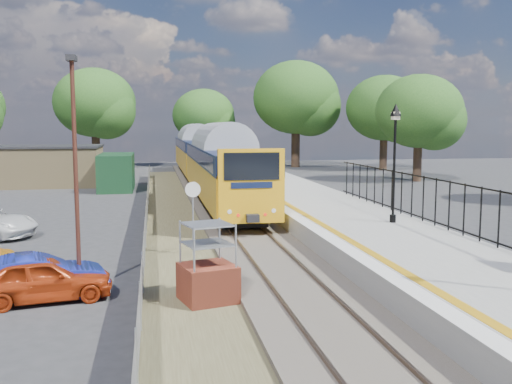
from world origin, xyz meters
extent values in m
plane|color=#2D2D30|center=(0.00, 0.00, 0.00)|extent=(120.00, 120.00, 0.00)
cube|color=#473F38|center=(0.00, 10.00, 0.10)|extent=(3.40, 80.00, 0.20)
cube|color=#4C472D|center=(-2.90, 8.00, 0.03)|extent=(2.60, 70.00, 0.06)
cube|color=brown|center=(-0.72, 10.00, 0.22)|extent=(0.07, 80.00, 0.14)
cube|color=brown|center=(0.72, 10.00, 0.22)|extent=(0.07, 80.00, 0.14)
cube|color=gray|center=(4.20, 8.00, 0.45)|extent=(5.00, 70.00, 0.90)
cube|color=silver|center=(1.95, 8.00, 0.91)|extent=(0.50, 70.00, 0.01)
cube|color=orange|center=(2.45, 8.00, 0.91)|extent=(0.30, 70.00, 0.01)
cylinder|color=black|center=(5.30, 6.00, 1.05)|extent=(0.24, 0.24, 0.30)
cylinder|color=black|center=(5.30, 6.00, 2.90)|extent=(0.10, 0.10, 3.70)
cube|color=black|center=(5.30, 6.00, 4.85)|extent=(0.08, 0.08, 0.30)
cube|color=beige|center=(5.30, 6.00, 5.02)|extent=(0.26, 0.26, 0.30)
cone|color=black|center=(5.30, 6.00, 5.25)|extent=(0.44, 0.44, 0.50)
cube|color=black|center=(6.55, 2.50, 2.65)|extent=(0.05, 26.00, 0.05)
cube|color=#A0895A|center=(-12.00, 32.00, 1.50)|extent=(8.00, 6.00, 3.00)
cube|color=black|center=(-12.00, 32.00, 3.05)|extent=(8.20, 6.20, 0.15)
cube|color=#12341B|center=(-6.50, 28.00, 1.30)|extent=(2.40, 6.00, 2.60)
cylinder|color=#332319|center=(-10.00, 50.00, 1.92)|extent=(0.88, 0.88, 3.85)
ellipsoid|color=#224F1A|center=(-10.00, 50.00, 7.15)|extent=(8.80, 8.80, 7.48)
cylinder|color=#332319|center=(2.00, 52.00, 1.57)|extent=(0.72, 0.72, 3.15)
ellipsoid|color=#224F1A|center=(2.00, 52.00, 5.85)|extent=(7.20, 7.20, 6.12)
cylinder|color=#332319|center=(12.00, 48.00, 2.10)|extent=(0.96, 0.96, 4.20)
ellipsoid|color=#224F1A|center=(12.00, 48.00, 7.80)|extent=(9.60, 9.60, 8.16)
cylinder|color=#332319|center=(20.00, 42.00, 1.75)|extent=(0.80, 0.80, 3.50)
ellipsoid|color=#224F1A|center=(20.00, 42.00, 6.50)|extent=(8.00, 8.00, 6.80)
cylinder|color=#332319|center=(18.00, 30.00, 1.57)|extent=(0.72, 0.72, 3.15)
ellipsoid|color=#224F1A|center=(18.00, 30.00, 5.85)|extent=(7.20, 7.20, 6.12)
cube|color=orange|center=(0.00, 17.82, 1.69)|extent=(2.80, 20.00, 1.90)
cube|color=#0E1736|center=(0.00, 17.82, 2.99)|extent=(2.82, 20.00, 0.90)
cube|color=black|center=(0.00, 17.82, 2.99)|extent=(2.82, 18.00, 0.70)
cube|color=black|center=(0.00, 17.82, 0.51)|extent=(2.00, 18.00, 0.45)
cube|color=orange|center=(0.00, 38.42, 1.69)|extent=(2.80, 20.00, 1.90)
cube|color=#0E1736|center=(0.00, 38.42, 2.99)|extent=(2.82, 20.00, 0.90)
cube|color=black|center=(0.00, 38.42, 2.99)|extent=(2.82, 18.00, 0.70)
cube|color=black|center=(0.00, 38.42, 0.51)|extent=(2.00, 18.00, 0.45)
cube|color=black|center=(0.00, 7.61, 3.04)|extent=(2.24, 0.04, 1.10)
cube|color=#993C27|center=(-2.50, -0.06, 0.51)|extent=(1.63, 1.63, 1.02)
cylinder|color=#999EA3|center=(-2.50, 5.37, 1.21)|extent=(0.06, 0.06, 2.42)
cylinder|color=silver|center=(-2.50, 5.32, 2.42)|extent=(0.54, 0.08, 0.54)
cylinder|color=#442016|center=(-5.93, 1.46, 3.19)|extent=(0.12, 0.12, 6.38)
cube|color=black|center=(-5.93, 1.46, 6.43)|extent=(0.25, 0.50, 0.15)
imported|color=#A5310F|center=(-6.80, 0.85, 0.61)|extent=(3.79, 2.07, 1.22)
imported|color=#192497|center=(-6.97, 1.14, 0.60)|extent=(3.84, 2.13, 1.20)
camera|label=1|loc=(-3.84, -14.63, 4.64)|focal=40.00mm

